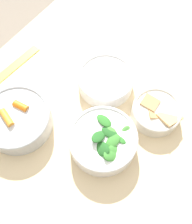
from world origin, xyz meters
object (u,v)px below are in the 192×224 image
at_px(bowl_greens, 104,141).
at_px(bowl_cookies, 156,112).
at_px(bowl_beans_hotdog, 106,81).
at_px(bowl_carrots, 17,119).
at_px(ruler, 7,72).

height_order(bowl_greens, bowl_cookies, bowl_greens).
relative_size(bowl_beans_hotdog, bowl_cookies, 1.18).
height_order(bowl_carrots, bowl_greens, bowl_greens).
distance_m(bowl_carrots, ruler, 0.19).
relative_size(bowl_carrots, bowl_cookies, 1.34).
distance_m(bowl_beans_hotdog, bowl_cookies, 0.18).
xyz_separation_m(bowl_carrots, bowl_beans_hotdog, (0.26, -0.12, -0.01)).
relative_size(bowl_greens, ruler, 0.69).
height_order(bowl_carrots, bowl_cookies, bowl_carrots).
relative_size(bowl_carrots, bowl_greens, 1.04).
distance_m(bowl_beans_hotdog, ruler, 0.32).
xyz_separation_m(bowl_carrots, bowl_cookies, (0.26, -0.30, -0.01)).
distance_m(bowl_greens, ruler, 0.39).
bearing_deg(bowl_beans_hotdog, bowl_cookies, -89.62).
bearing_deg(bowl_greens, bowl_cookies, -22.74).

